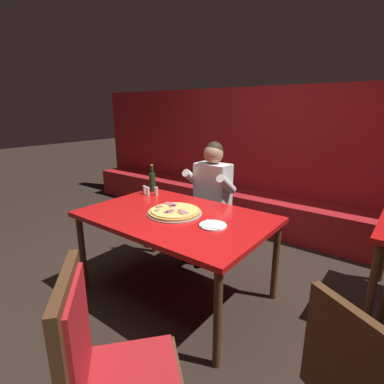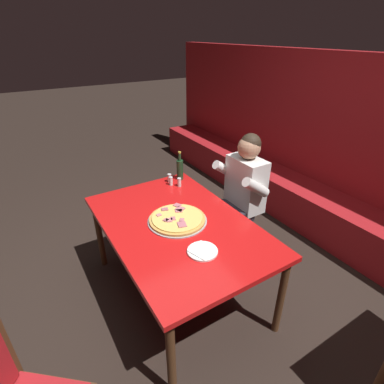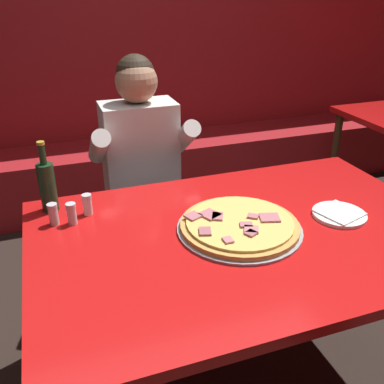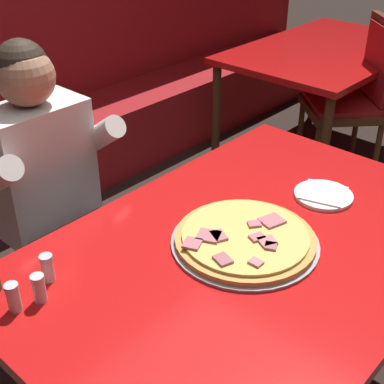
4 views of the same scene
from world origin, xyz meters
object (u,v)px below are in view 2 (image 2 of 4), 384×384
object	(u,v)px
shaker_black_pepper	(169,178)
diner_seated_blue_shirt	(238,193)
pizza	(177,219)
shaker_parmesan	(171,181)
shaker_oregano	(179,183)
beer_bottle	(180,169)
plate_white_paper	(202,251)
main_dining_table	(177,230)

from	to	relation	value
shaker_black_pepper	diner_seated_blue_shirt	distance (m)	0.69
shaker_black_pepper	diner_seated_blue_shirt	world-z (taller)	diner_seated_blue_shirt
pizza	shaker_black_pepper	xyz separation A→B (m)	(-0.65, 0.27, 0.02)
pizza	diner_seated_blue_shirt	xyz separation A→B (m)	(-0.18, 0.77, -0.06)
shaker_parmesan	diner_seated_blue_shirt	distance (m)	0.66
shaker_oregano	shaker_black_pepper	world-z (taller)	same
shaker_oregano	shaker_parmesan	bearing A→B (deg)	-139.50
shaker_parmesan	beer_bottle	bearing A→B (deg)	116.87
pizza	beer_bottle	world-z (taller)	beer_bottle
pizza	shaker_oregano	distance (m)	0.60
plate_white_paper	beer_bottle	size ratio (longest dim) A/B	0.72
beer_bottle	shaker_oregano	bearing A→B (deg)	-32.08
diner_seated_blue_shirt	beer_bottle	bearing A→B (deg)	-142.35
plate_white_paper	shaker_parmesan	bearing A→B (deg)	163.74
main_dining_table	shaker_black_pepper	distance (m)	0.74
pizza	beer_bottle	distance (m)	0.77
shaker_oregano	diner_seated_blue_shirt	distance (m)	0.57
beer_bottle	shaker_black_pepper	size ratio (longest dim) A/B	3.40
main_dining_table	beer_bottle	size ratio (longest dim) A/B	5.39
main_dining_table	pizza	world-z (taller)	pizza
plate_white_paper	shaker_black_pepper	world-z (taller)	shaker_black_pepper
shaker_black_pepper	shaker_parmesan	bearing A→B (deg)	-16.48
diner_seated_blue_shirt	shaker_black_pepper	bearing A→B (deg)	-133.78
pizza	shaker_black_pepper	size ratio (longest dim) A/B	5.44
beer_bottle	shaker_black_pepper	xyz separation A→B (m)	(0.01, -0.12, -0.07)
plate_white_paper	beer_bottle	bearing A→B (deg)	157.93
shaker_parmesan	diner_seated_blue_shirt	size ratio (longest dim) A/B	0.07
plate_white_paper	shaker_oregano	size ratio (longest dim) A/B	2.44
plate_white_paper	shaker_black_pepper	bearing A→B (deg)	163.73
shaker_parmesan	shaker_black_pepper	bearing A→B (deg)	163.52
main_dining_table	shaker_oregano	bearing A→B (deg)	148.92
shaker_black_pepper	diner_seated_blue_shirt	size ratio (longest dim) A/B	0.07
main_dining_table	pizza	xyz separation A→B (m)	(-0.02, 0.01, 0.08)
beer_bottle	shaker_oregano	world-z (taller)	beer_bottle
diner_seated_blue_shirt	shaker_parmesan	bearing A→B (deg)	-128.40
pizza	shaker_oregano	bearing A→B (deg)	148.97
beer_bottle	diner_seated_blue_shirt	size ratio (longest dim) A/B	0.23
pizza	beer_bottle	bearing A→B (deg)	148.74
plate_white_paper	shaker_parmesan	xyz separation A→B (m)	(-1.00, 0.29, 0.03)
shaker_black_pepper	beer_bottle	bearing A→B (deg)	92.97
shaker_parmesan	shaker_oregano	distance (m)	0.09
diner_seated_blue_shirt	main_dining_table	bearing A→B (deg)	-75.76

